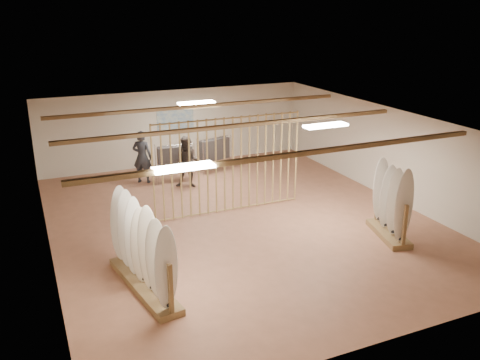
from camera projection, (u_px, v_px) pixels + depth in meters
name	position (u px, v px, depth m)	size (l,w,h in m)	color
floor	(240.00, 221.00, 14.20)	(12.00, 12.00, 0.00)	#A96E51
ceiling	(240.00, 122.00, 13.30)	(12.00, 12.00, 0.00)	gray
wall_back	(176.00, 127.00, 18.95)	(12.00, 12.00, 0.00)	silver
wall_front	(383.00, 274.00, 8.55)	(12.00, 12.00, 0.00)	silver
wall_left	(44.00, 200.00, 11.85)	(12.00, 12.00, 0.00)	silver
wall_right	(388.00, 153.00, 15.65)	(12.00, 12.00, 0.00)	silver
ceiling_slats	(240.00, 125.00, 13.32)	(9.50, 6.12, 0.10)	olive
light_panels	(240.00, 125.00, 13.32)	(1.20, 0.35, 0.06)	white
bamboo_partition	(229.00, 165.00, 14.44)	(4.45, 0.05, 2.78)	tan
poster	(175.00, 122.00, 18.87)	(1.40, 0.03, 0.90)	#326AAF
rack_left	(142.00, 260.00, 10.58)	(0.98, 2.85, 1.95)	olive
rack_right	(390.00, 212.00, 13.02)	(0.96, 1.78, 1.98)	olive
clothing_rack_a	(175.00, 157.00, 17.05)	(1.25, 0.41, 1.35)	silver
clothing_rack_b	(214.00, 149.00, 18.05)	(1.20, 0.61, 1.33)	silver
shopper_a	(142.00, 153.00, 17.00)	(0.74, 0.50, 2.03)	#2B2E34
shopper_b	(188.00, 159.00, 16.55)	(0.94, 0.73, 1.95)	#332B28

